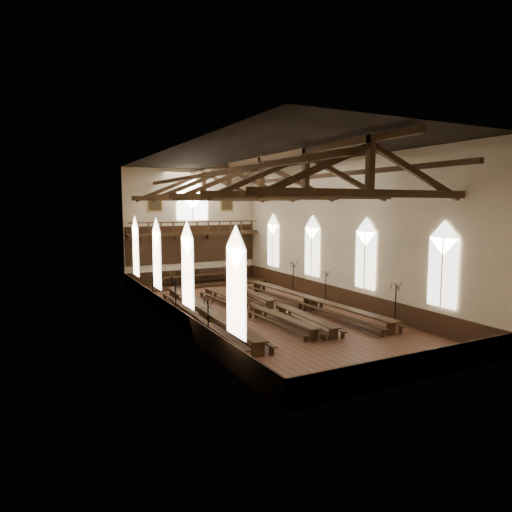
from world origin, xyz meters
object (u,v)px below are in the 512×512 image
at_px(dais, 201,284).
at_px(candelabrum_right_mid, 326,293).
at_px(refectory_row_b, 251,307).
at_px(candelabrum_right_near, 395,312).
at_px(refectory_row_c, 276,305).
at_px(refectory_row_a, 206,311).
at_px(candelabrum_right_far, 293,283).
at_px(refectory_row_d, 310,300).
at_px(high_table, 201,276).
at_px(candelabrum_left_mid, 176,308).
at_px(candelabrum_left_far, 153,294).
at_px(candelabrum_left_near, 208,331).

relative_size(dais, candelabrum_right_mid, 5.00).
relative_size(refectory_row_b, candelabrum_right_near, 5.51).
relative_size(refectory_row_c, dais, 1.20).
height_order(refectory_row_a, candelabrum_right_mid, candelabrum_right_mid).
relative_size(refectory_row_c, candelabrum_right_mid, 6.00).
distance_m(refectory_row_a, refectory_row_c, 4.82).
distance_m(candelabrum_right_near, candelabrum_right_far, 11.16).
bearing_deg(refectory_row_d, refectory_row_a, 178.43).
bearing_deg(refectory_row_a, candelabrum_right_far, 29.86).
height_order(dais, high_table, high_table).
distance_m(candelabrum_left_mid, candelabrum_left_far, 5.34).
relative_size(refectory_row_a, candelabrum_left_near, 6.02).
relative_size(refectory_row_b, candelabrum_left_mid, 4.97).
height_order(candelabrum_right_near, candelabrum_right_mid, candelabrum_right_near).
height_order(candelabrum_left_mid, candelabrum_right_far, candelabrum_left_mid).
bearing_deg(dais, refectory_row_d, -74.69).
height_order(refectory_row_d, candelabrum_right_mid, candelabrum_right_mid).
bearing_deg(candelabrum_right_mid, candelabrum_left_near, -153.11).
xyz_separation_m(candelabrum_left_mid, candelabrum_left_far, (0.00, 5.34, -0.14)).
xyz_separation_m(refectory_row_a, candelabrum_right_near, (9.46, -5.73, 0.16)).
relative_size(refectory_row_c, candelabrum_left_far, 5.97).
relative_size(refectory_row_d, high_table, 1.91).
height_order(candelabrum_left_mid, candelabrum_right_mid, candelabrum_left_mid).
xyz_separation_m(refectory_row_d, candelabrum_left_mid, (-8.95, 0.94, 0.25)).
bearing_deg(refectory_row_d, candelabrum_left_mid, 174.03).
xyz_separation_m(refectory_row_c, candelabrum_left_mid, (-6.45, 0.71, 0.35)).
relative_size(high_table, candelabrum_right_mid, 3.44).
bearing_deg(high_table, candelabrum_right_mid, -63.15).
bearing_deg(candelabrum_right_far, candelabrum_left_near, -138.00).
relative_size(dais, candelabrum_right_near, 4.59).
bearing_deg(candelabrum_right_mid, high_table, 116.85).
relative_size(dais, candelabrum_left_mid, 4.15).
bearing_deg(candelabrum_left_near, candelabrum_left_far, 90.00).
bearing_deg(high_table, candelabrum_left_mid, -117.16).
bearing_deg(dais, candelabrum_right_far, -49.51).
xyz_separation_m(refectory_row_d, candelabrum_right_far, (2.15, 5.63, 0.17)).
height_order(dais, candelabrum_left_mid, candelabrum_left_mid).
bearing_deg(refectory_row_b, high_table, 85.53).
bearing_deg(refectory_row_a, dais, 71.10).
relative_size(refectory_row_a, refectory_row_b, 1.10).
distance_m(high_table, candelabrum_left_mid, 12.43).
height_order(dais, candelabrum_right_near, candelabrum_right_near).
distance_m(refectory_row_a, candelabrum_right_near, 11.06).
xyz_separation_m(refectory_row_b, refectory_row_c, (1.68, -0.31, 0.00)).
distance_m(dais, candelabrum_left_far, 8.08).
bearing_deg(candelabrum_left_mid, high_table, 62.84).
bearing_deg(refectory_row_c, candelabrum_left_mid, 173.74).
relative_size(refectory_row_a, candelabrum_right_far, 6.08).
bearing_deg(candelabrum_left_far, refectory_row_d, -35.02).
bearing_deg(refectory_row_b, refectory_row_d, -7.38).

